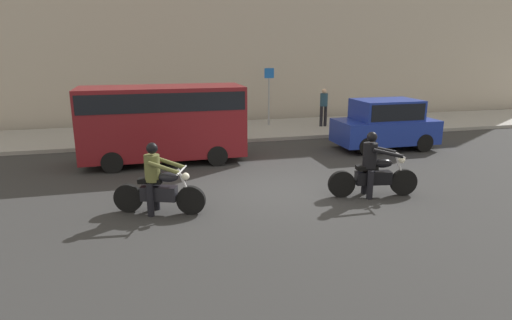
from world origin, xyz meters
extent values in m
plane|color=#292929|center=(0.00, 0.00, 0.00)|extent=(80.00, 80.00, 0.00)
cube|color=gray|center=(0.00, 8.00, 0.07)|extent=(40.00, 4.40, 0.14)
cube|color=#A89E8E|center=(0.00, 11.40, 5.56)|extent=(40.00, 1.40, 11.13)
cylinder|color=black|center=(3.02, -1.23, 0.33)|extent=(0.68, 0.23, 0.67)
cylinder|color=black|center=(1.45, -0.97, 0.33)|extent=(0.68, 0.23, 0.67)
cylinder|color=silver|center=(2.90, -1.21, 0.69)|extent=(0.36, 0.11, 0.78)
cube|color=black|center=(2.23, -1.10, 0.47)|extent=(0.91, 0.42, 0.32)
ellipsoid|color=black|center=(2.45, -1.14, 0.84)|extent=(0.51, 0.31, 0.22)
cube|color=black|center=(2.06, -1.07, 0.74)|extent=(0.55, 0.32, 0.10)
cylinder|color=silver|center=(2.84, -1.20, 1.05)|extent=(0.15, 0.70, 0.04)
sphere|color=silver|center=(2.92, -1.21, 0.91)|extent=(0.17, 0.17, 0.17)
cylinder|color=silver|center=(1.96, -0.90, 0.35)|extent=(0.70, 0.18, 0.07)
cylinder|color=black|center=(2.06, -1.28, 0.36)|extent=(0.17, 0.17, 0.72)
cylinder|color=black|center=(2.13, -0.88, 0.36)|extent=(0.17, 0.17, 0.72)
cylinder|color=black|center=(2.11, -1.08, 1.05)|extent=(0.39, 0.39, 0.62)
cylinder|color=black|center=(2.44, -1.36, 1.14)|extent=(0.76, 0.21, 0.27)
cylinder|color=black|center=(2.51, -0.93, 1.14)|extent=(0.76, 0.21, 0.27)
sphere|color=tan|center=(2.13, -1.09, 1.48)|extent=(0.20, 0.20, 0.20)
sphere|color=black|center=(2.13, -1.09, 1.51)|extent=(0.25, 0.25, 0.25)
cylinder|color=black|center=(-2.27, -1.18, 0.32)|extent=(0.65, 0.34, 0.65)
cylinder|color=black|center=(-3.62, -0.68, 0.32)|extent=(0.65, 0.34, 0.65)
cylinder|color=silver|center=(-2.38, -1.14, 0.67)|extent=(0.34, 0.17, 0.75)
cube|color=black|center=(-2.95, -0.93, 0.46)|extent=(0.84, 0.53, 0.32)
ellipsoid|color=black|center=(-2.74, -1.01, 0.85)|extent=(0.53, 0.39, 0.22)
cube|color=black|center=(-3.12, -0.87, 0.75)|extent=(0.57, 0.40, 0.10)
cylinder|color=silver|center=(-2.44, -1.12, 1.01)|extent=(0.28, 0.67, 0.04)
sphere|color=silver|center=(-2.37, -1.14, 0.87)|extent=(0.17, 0.17, 0.17)
cylinder|color=silver|center=(-3.17, -0.68, 0.34)|extent=(0.68, 0.31, 0.07)
cylinder|color=black|center=(-3.15, -1.07, 0.36)|extent=(0.19, 0.19, 0.73)
cylinder|color=black|center=(-3.01, -0.69, 0.36)|extent=(0.19, 0.19, 0.73)
cylinder|color=brown|center=(-3.06, -0.89, 1.04)|extent=(0.44, 0.44, 0.59)
cylinder|color=brown|center=(-2.83, -1.21, 1.11)|extent=(0.67, 0.32, 0.29)
cylinder|color=brown|center=(-2.67, -0.80, 1.11)|extent=(0.67, 0.32, 0.29)
sphere|color=tan|center=(-3.04, -0.90, 1.46)|extent=(0.20, 0.20, 0.20)
sphere|color=black|center=(-3.04, -0.90, 1.49)|extent=(0.25, 0.25, 0.25)
cube|color=maroon|center=(-2.59, 3.59, 1.33)|extent=(5.06, 1.90, 2.19)
cube|color=black|center=(-2.59, 3.59, 2.03)|extent=(4.90, 1.93, 0.56)
cylinder|color=black|center=(-1.03, 3.59, 0.32)|extent=(0.64, 1.96, 0.64)
cylinder|color=black|center=(-4.16, 3.59, 0.32)|extent=(0.64, 1.96, 0.64)
cube|color=navy|center=(5.28, 3.50, 0.66)|extent=(3.61, 1.70, 0.84)
cube|color=navy|center=(5.28, 3.50, 1.44)|extent=(2.24, 1.56, 0.72)
cube|color=black|center=(5.28, 3.50, 1.44)|extent=(2.06, 1.59, 0.58)
cylinder|color=black|center=(6.39, 3.50, 0.32)|extent=(0.64, 1.76, 0.64)
cylinder|color=black|center=(4.16, 3.50, 0.32)|extent=(0.64, 1.76, 0.64)
cylinder|color=gray|center=(2.38, 8.65, 1.44)|extent=(0.08, 0.08, 2.60)
cube|color=#1959B2|center=(2.38, 8.62, 2.49)|extent=(0.44, 0.03, 0.44)
cylinder|color=black|center=(4.58, 7.71, 0.60)|extent=(0.14, 0.14, 0.91)
cylinder|color=black|center=(4.78, 7.71, 0.60)|extent=(0.14, 0.14, 0.91)
cylinder|color=#234256|center=(4.68, 7.71, 1.33)|extent=(0.34, 0.34, 0.56)
sphere|color=tan|center=(4.68, 7.71, 1.72)|extent=(0.21, 0.21, 0.21)
camera|label=1|loc=(-3.15, -10.26, 3.59)|focal=30.31mm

